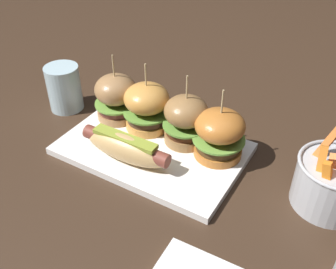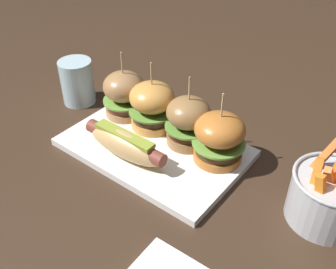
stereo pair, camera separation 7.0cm
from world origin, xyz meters
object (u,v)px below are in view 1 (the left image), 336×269
Objects in this scene: hot_dog at (126,147)px; slider_far_left at (116,97)px; slider_center_right at (186,119)px; platter_main at (153,149)px; water_glass at (64,88)px; slider_center_left at (147,106)px; slider_far_right at (219,134)px; fries_bucket at (332,182)px.

slider_far_left is (-0.10, 0.10, 0.02)m from hot_dog.
slider_far_left is at bearing -179.79° from slider_center_right.
platter_main is 3.41× the size of water_glass.
slider_center_right reaches higher than hot_dog.
slider_center_left is 0.16m from slider_far_right.
slider_center_left is at bearing 1.47° from slider_far_left.
slider_far_left reaches higher than slider_far_right.
platter_main is 0.32m from fries_bucket.
hot_dog is at bearing -47.08° from slider_far_left.
slider_center_left is at bearing 177.22° from slider_far_right.
platter_main is 2.42× the size of slider_far_left.
fries_bucket is (0.27, -0.01, -0.02)m from slider_center_right.
hot_dog is at bearing -21.82° from water_glass.
platter_main is 2.43× the size of slider_center_left.
fries_bucket is 0.57m from water_glass.
water_glass is (-0.57, 0.00, 0.00)m from fries_bucket.
water_glass is at bearing 179.82° from fries_bucket.
fries_bucket is at bearing -0.18° from water_glass.
slider_far_left reaches higher than platter_main.
hot_dog is 0.14m from slider_far_left.
hot_dog is 1.29× the size of slider_far_right.
slider_far_right is at bearing -2.78° from slider_center_left.
slider_center_left reaches higher than slider_far_right.
slider_far_left is 0.14m from water_glass.
fries_bucket is at bearing -1.73° from slider_far_left.
slider_far_left is 1.00× the size of slider_center_left.
slider_center_right reaches higher than platter_main.
fries_bucket is at bearing 6.05° from platter_main.
slider_far_right is 0.37m from water_glass.
platter_main is at bearing 69.93° from hot_dog.
platter_main is 0.14m from slider_far_left.
slider_center_left is at bearing 101.99° from hot_dog.
slider_center_right is at bearing 174.86° from slider_far_right.
slider_far_right reaches higher than fries_bucket.
slider_center_right is (0.07, 0.10, 0.02)m from hot_dog.
hot_dog is (-0.02, -0.06, 0.03)m from platter_main.
slider_far_right reaches higher than hot_dog.
slider_center_left reaches higher than platter_main.
slider_center_left reaches higher than hot_dog.
platter_main is 2.50× the size of slider_far_right.
slider_center_right is at bearing 2.31° from water_glass.
water_glass is (-0.23, 0.09, 0.01)m from hot_dog.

